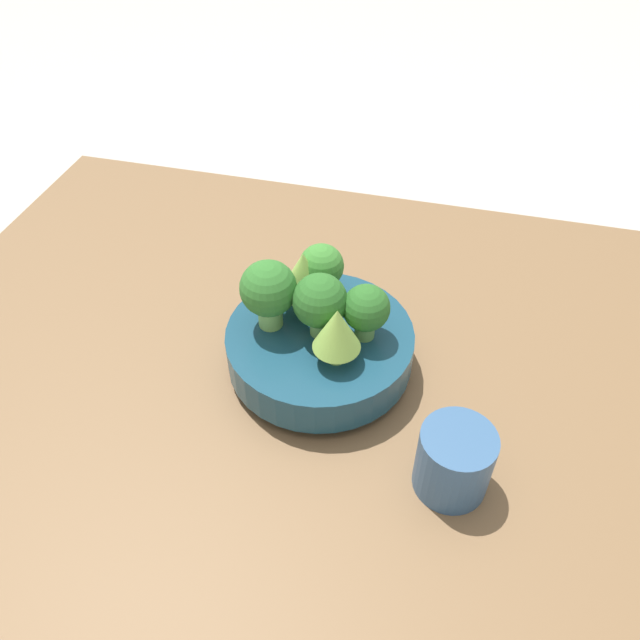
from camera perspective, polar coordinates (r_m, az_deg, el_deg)
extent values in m
plane|color=#ADA89E|center=(0.82, -0.96, -5.75)|extent=(6.00, 6.00, 0.00)
cube|color=brown|center=(0.81, -0.98, -4.94)|extent=(1.11, 0.82, 0.04)
cylinder|color=navy|center=(0.79, 0.00, -3.91)|extent=(0.10, 0.10, 0.01)
cylinder|color=navy|center=(0.77, 0.00, -2.36)|extent=(0.23, 0.23, 0.05)
cylinder|color=#7AB256|center=(0.75, -4.65, 0.39)|extent=(0.03, 0.03, 0.03)
sphere|color=#2D6B28|center=(0.72, -4.83, 2.72)|extent=(0.07, 0.07, 0.07)
cylinder|color=#7AB256|center=(0.74, 0.00, -0.31)|extent=(0.02, 0.02, 0.03)
sphere|color=#286023|center=(0.72, 0.00, 1.83)|extent=(0.06, 0.06, 0.06)
cylinder|color=#609347|center=(0.78, -1.48, 2.04)|extent=(0.03, 0.03, 0.02)
cone|color=#93B751|center=(0.75, -1.54, 4.31)|extent=(0.06, 0.06, 0.06)
cylinder|color=#609347|center=(0.74, 4.12, -0.73)|extent=(0.02, 0.02, 0.03)
sphere|color=#286023|center=(0.72, 4.24, 1.11)|extent=(0.06, 0.06, 0.06)
cylinder|color=#609347|center=(0.71, 1.50, -3.06)|extent=(0.02, 0.02, 0.02)
cone|color=#84AD47|center=(0.68, 1.56, -0.82)|extent=(0.06, 0.06, 0.06)
cylinder|color=#609347|center=(0.79, 0.24, 2.94)|extent=(0.02, 0.02, 0.03)
sphere|color=#387A2D|center=(0.77, 0.25, 4.93)|extent=(0.06, 0.06, 0.06)
cylinder|color=#33567F|center=(0.67, 12.15, -12.50)|extent=(0.08, 0.08, 0.08)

